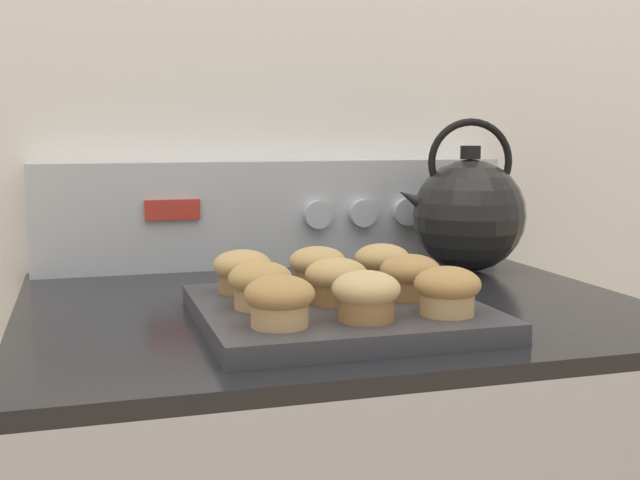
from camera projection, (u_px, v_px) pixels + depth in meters
wall_back at (269, 98)px, 1.29m from camera, size 8.00×0.05×2.40m
control_panel at (279, 213)px, 1.26m from camera, size 0.74×0.07×0.16m
muffin_pan at (337, 312)px, 0.89m from camera, size 0.31×0.31×0.02m
muffin_r0_c0 at (280, 300)px, 0.78m from camera, size 0.07×0.07×0.05m
muffin_r0_c1 at (366, 295)px, 0.80m from camera, size 0.07×0.07×0.05m
muffin_r0_c2 at (447, 290)px, 0.83m from camera, size 0.07×0.07×0.05m
muffin_r1_c0 at (260, 284)px, 0.86m from camera, size 0.07×0.07×0.05m
muffin_r1_c1 at (336, 280)px, 0.88m from camera, size 0.07×0.07×0.05m
muffin_r1_c2 at (410, 276)px, 0.91m from camera, size 0.07×0.07×0.05m
muffin_r2_c0 at (242, 270)px, 0.94m from camera, size 0.07×0.07×0.05m
muffin_r2_c1 at (318, 266)px, 0.97m from camera, size 0.07×0.07×0.05m
muffin_r2_c2 at (382, 263)px, 0.99m from camera, size 0.07×0.07×0.05m
tea_kettle at (468, 213)px, 1.21m from camera, size 0.20×0.17×0.23m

